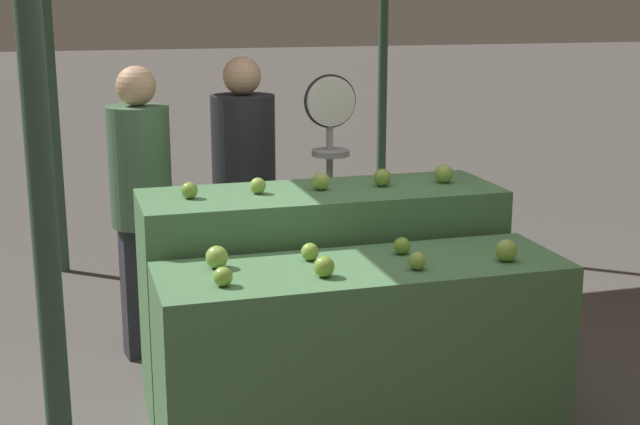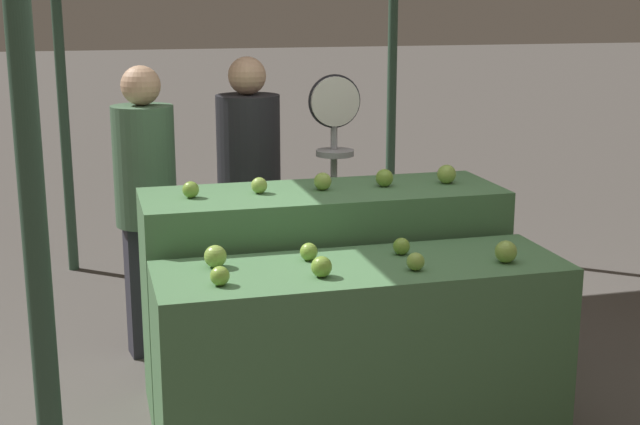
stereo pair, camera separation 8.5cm
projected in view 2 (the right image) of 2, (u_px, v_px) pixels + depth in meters
The scene contains 17 objects.
display_counter_front at pixel (361, 363), 3.62m from camera, with size 1.64×0.55×0.83m, color #4C7A4C.
display_counter_back at pixel (323, 296), 4.16m from camera, with size 1.64×0.55×1.01m, color #4C7A4C.
apple_front_0 at pixel (220, 276), 3.27m from camera, with size 0.07×0.07×0.07m, color #84AD3D.
apple_front_1 at pixel (321, 267), 3.37m from camera, with size 0.08×0.08×0.08m, color #7AA338.
apple_front_2 at pixel (416, 262), 3.45m from camera, with size 0.07×0.07×0.07m, color #8EB247.
apple_front_3 at pixel (506, 252), 3.55m from camera, with size 0.09×0.09×0.09m, color #8EB247.
apple_front_4 at pixel (215, 256), 3.49m from camera, with size 0.09×0.09×0.09m, color #8EB247.
apple_front_5 at pixel (309, 252), 3.58m from camera, with size 0.07×0.07×0.07m, color #84AD3D.
apple_front_6 at pixel (401, 246), 3.66m from camera, with size 0.07×0.07×0.07m, color #7AA338.
apple_back_0 at pixel (191, 190), 3.89m from camera, with size 0.07×0.07×0.07m, color #7AA338.
apple_back_1 at pixel (259, 185), 3.97m from camera, with size 0.07×0.07×0.07m, color #8EB247.
apple_back_2 at pixel (323, 181), 4.04m from camera, with size 0.08×0.08×0.08m, color #8EB247.
apple_back_3 at pixel (384, 178), 4.12m from camera, with size 0.08×0.08×0.08m, color #7AA338.
apple_back_4 at pixel (447, 174), 4.18m from camera, with size 0.09×0.09×0.09m, color #8EB247.
produce_scale at pixel (335, 153), 4.66m from camera, with size 0.28×0.20×1.48m.
person_vendor_at_scale at pixel (249, 179), 4.88m from camera, with size 0.35×0.35×1.56m.
person_customer_left at pixel (146, 191), 4.60m from camera, with size 0.36×0.36×1.53m.
Camera 2 is at (-1.02, -3.22, 1.87)m, focal length 50.00 mm.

